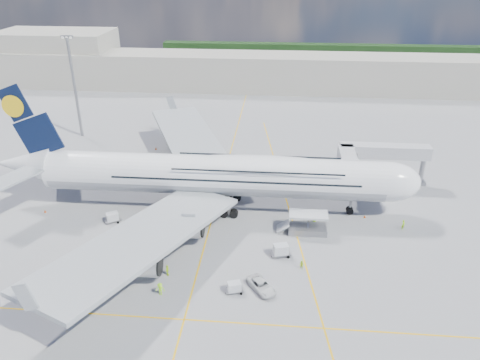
# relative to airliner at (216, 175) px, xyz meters

# --- Properties ---
(ground) EXTENTS (300.00, 300.00, 0.00)m
(ground) POSITION_rel_airliner_xyz_m (-0.26, -10.00, -6.87)
(ground) COLOR gray
(ground) RESTS_ON ground
(taxi_line_main) EXTENTS (0.25, 220.00, 0.01)m
(taxi_line_main) POSITION_rel_airliner_xyz_m (-0.26, -10.00, -6.86)
(taxi_line_main) COLOR #F2B20C
(taxi_line_main) RESTS_ON ground
(taxi_line_cross) EXTENTS (120.00, 0.25, 0.01)m
(taxi_line_cross) POSITION_rel_airliner_xyz_m (-0.26, -30.00, -6.86)
(taxi_line_cross) COLOR #F2B20C
(taxi_line_cross) RESTS_ON ground
(taxi_line_diag) EXTENTS (14.16, 99.06, 0.01)m
(taxi_line_diag) POSITION_rel_airliner_xyz_m (13.74, -0.00, -6.86)
(taxi_line_diag) COLOR #F2B20C
(taxi_line_diag) RESTS_ON ground
(airliner) EXTENTS (77.26, 79.15, 23.71)m
(airliner) POSITION_rel_airliner_xyz_m (0.00, 0.00, 0.00)
(airliner) COLOR white
(airliner) RESTS_ON ground
(jet_bridge) EXTENTS (18.80, 12.10, 8.50)m
(jet_bridge) POSITION_rel_airliner_xyz_m (29.55, 10.94, -0.02)
(jet_bridge) COLOR #B7B7BC
(jet_bridge) RESTS_ON ground
(cargo_loader) EXTENTS (8.53, 3.20, 3.67)m
(cargo_loader) POSITION_rel_airliner_xyz_m (16.56, -7.11, -5.62)
(cargo_loader) COLOR silver
(cargo_loader) RESTS_ON ground
(light_mast) EXTENTS (3.00, 0.70, 25.50)m
(light_mast) POSITION_rel_airliner_xyz_m (-40.26, 35.00, 6.34)
(light_mast) COLOR gray
(light_mast) RESTS_ON ground
(terminal) EXTENTS (180.00, 16.00, 12.00)m
(terminal) POSITION_rel_airliner_xyz_m (-0.26, 85.00, -0.87)
(terminal) COLOR #B2AD9E
(terminal) RESTS_ON ground
(hangar) EXTENTS (40.00, 22.00, 18.00)m
(hangar) POSITION_rel_airliner_xyz_m (-70.26, 90.00, 2.13)
(hangar) COLOR #B2AD9E
(hangar) RESTS_ON ground
(tree_line) EXTENTS (160.00, 6.00, 8.00)m
(tree_line) POSITION_rel_airliner_xyz_m (39.74, 130.00, -2.87)
(tree_line) COLOR #193814
(tree_line) RESTS_ON ground
(dolly_row_a) EXTENTS (3.76, 2.65, 2.15)m
(dolly_row_a) POSITION_rel_airliner_xyz_m (-14.44, -15.13, -5.71)
(dolly_row_a) COLOR gray
(dolly_row_a) RESTS_ON ground
(dolly_row_b) EXTENTS (3.10, 1.98, 0.42)m
(dolly_row_b) POSITION_rel_airliner_xyz_m (-7.61, -12.44, -6.54)
(dolly_row_b) COLOR gray
(dolly_row_b) RESTS_ON ground
(dolly_row_c) EXTENTS (2.91, 2.25, 0.38)m
(dolly_row_c) POSITION_rel_airliner_xyz_m (-15.64, -15.80, -6.57)
(dolly_row_c) COLOR gray
(dolly_row_c) RESTS_ON ground
(dolly_back) EXTENTS (3.18, 2.71, 1.78)m
(dolly_back) POSITION_rel_airliner_xyz_m (-17.79, -6.70, -5.91)
(dolly_back) COLOR gray
(dolly_back) RESTS_ON ground
(dolly_nose_far) EXTENTS (2.85, 2.06, 1.62)m
(dolly_nose_far) POSITION_rel_airliner_xyz_m (5.76, -23.92, -6.00)
(dolly_nose_far) COLOR gray
(dolly_nose_far) RESTS_ON ground
(dolly_nose_near) EXTENTS (3.46, 2.44, 1.98)m
(dolly_nose_near) POSITION_rel_airliner_xyz_m (12.21, -14.46, -5.80)
(dolly_nose_near) COLOR gray
(dolly_nose_near) RESTS_ON ground
(baggage_tug) EXTENTS (3.24, 2.15, 1.86)m
(baggage_tug) POSITION_rel_airliner_xyz_m (-10.43, -16.32, -6.05)
(baggage_tug) COLOR white
(baggage_tug) RESTS_ON ground
(catering_truck_inner) EXTENTS (6.88, 3.24, 3.97)m
(catering_truck_inner) POSITION_rel_airliner_xyz_m (-9.37, 9.95, -5.00)
(catering_truck_inner) COLOR gray
(catering_truck_inner) RESTS_ON ground
(catering_truck_outer) EXTENTS (7.07, 5.46, 3.89)m
(catering_truck_outer) POSITION_rel_airliner_xyz_m (-10.29, 30.34, -5.06)
(catering_truck_outer) COLOR gray
(catering_truck_outer) RESTS_ON ground
(service_van) EXTENTS (4.95, 5.64, 1.45)m
(service_van) POSITION_rel_airliner_xyz_m (9.56, -23.08, -6.14)
(service_van) COLOR silver
(service_van) RESTS_ON ground
(crew_nose) EXTENTS (0.76, 0.80, 1.84)m
(crew_nose) POSITION_rel_airliner_xyz_m (33.31, -4.75, -5.95)
(crew_nose) COLOR #AEF219
(crew_nose) RESTS_ON ground
(crew_loader) EXTENTS (0.95, 0.92, 1.55)m
(crew_loader) POSITION_rel_airliner_xyz_m (15.42, -17.75, -6.09)
(crew_loader) COLOR #BDEB18
(crew_loader) RESTS_ON ground
(crew_wing) EXTENTS (0.53, 1.06, 1.75)m
(crew_wing) POSITION_rel_airliner_xyz_m (-4.55, -20.91, -5.99)
(crew_wing) COLOR #D0FF1A
(crew_wing) RESTS_ON ground
(crew_van) EXTENTS (1.01, 1.00, 1.76)m
(crew_van) POSITION_rel_airliner_xyz_m (18.13, -3.46, -5.99)
(crew_van) COLOR #9BDA17
(crew_van) RESTS_ON ground
(crew_tug) EXTENTS (1.34, 0.82, 2.01)m
(crew_tug) POSITION_rel_airliner_xyz_m (-4.53, -25.42, -5.86)
(crew_tug) COLOR #9FF319
(crew_tug) RESTS_ON ground
(cone_nose) EXTENTS (0.41, 0.41, 0.53)m
(cone_nose) POSITION_rel_airliner_xyz_m (27.34, -1.31, -6.61)
(cone_nose) COLOR #F95C0D
(cone_nose) RESTS_ON ground
(cone_wing_left_inner) EXTENTS (0.45, 0.45, 0.57)m
(cone_wing_left_inner) POSITION_rel_airliner_xyz_m (-8.45, 6.36, -6.59)
(cone_wing_left_inner) COLOR #F95C0D
(cone_wing_left_inner) RESTS_ON ground
(cone_wing_left_outer) EXTENTS (0.47, 0.47, 0.60)m
(cone_wing_left_outer) POSITION_rel_airliner_xyz_m (-18.55, 27.21, -6.58)
(cone_wing_left_outer) COLOR #F95C0D
(cone_wing_left_outer) RESTS_ON ground
(cone_wing_right_inner) EXTENTS (0.45, 0.45, 0.57)m
(cone_wing_right_inner) POSITION_rel_airliner_xyz_m (-6.59, -10.02, -6.59)
(cone_wing_right_inner) COLOR #F95C0D
(cone_wing_right_inner) RESTS_ON ground
(cone_wing_right_outer) EXTENTS (0.47, 0.47, 0.60)m
(cone_wing_right_outer) POSITION_rel_airliner_xyz_m (-14.43, -18.90, -6.58)
(cone_wing_right_outer) COLOR #F95C0D
(cone_wing_right_outer) RESTS_ON ground
(cone_tail) EXTENTS (0.40, 0.40, 0.51)m
(cone_tail) POSITION_rel_airliner_xyz_m (-31.41, -4.57, -6.62)
(cone_tail) COLOR #F95C0D
(cone_tail) RESTS_ON ground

